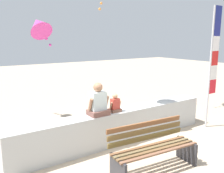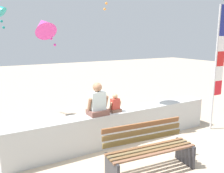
{
  "view_description": "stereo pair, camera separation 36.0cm",
  "coord_description": "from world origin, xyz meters",
  "px_view_note": "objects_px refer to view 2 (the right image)",
  "views": [
    {
      "loc": [
        -3.21,
        -3.53,
        2.48
      ],
      "look_at": [
        -0.16,
        1.02,
        1.39
      ],
      "focal_mm": 39.22,
      "sensor_mm": 36.0,
      "label": 1
    },
    {
      "loc": [
        -2.91,
        -3.72,
        2.48
      ],
      "look_at": [
        -0.16,
        1.02,
        1.39
      ],
      "focal_mm": 39.22,
      "sensor_mm": 36.0,
      "label": 2
    }
  ],
  "objects_px": {
    "person_adult": "(98,102)",
    "kite_magenta": "(44,26)",
    "park_bench": "(149,149)",
    "person_child": "(115,105)",
    "flag_banner": "(219,59)"
  },
  "relations": [
    {
      "from": "park_bench",
      "to": "flag_banner",
      "type": "relative_size",
      "value": 0.53
    },
    {
      "from": "park_bench",
      "to": "kite_magenta",
      "type": "distance_m",
      "value": 4.5
    },
    {
      "from": "person_adult",
      "to": "person_child",
      "type": "relative_size",
      "value": 1.69
    },
    {
      "from": "person_adult",
      "to": "kite_magenta",
      "type": "distance_m",
      "value": 2.97
    },
    {
      "from": "park_bench",
      "to": "kite_magenta",
      "type": "relative_size",
      "value": 1.81
    },
    {
      "from": "park_bench",
      "to": "kite_magenta",
      "type": "height_order",
      "value": "kite_magenta"
    },
    {
      "from": "kite_magenta",
      "to": "park_bench",
      "type": "bearing_deg",
      "value": -76.78
    },
    {
      "from": "flag_banner",
      "to": "kite_magenta",
      "type": "xyz_separation_m",
      "value": [
        -3.81,
        2.87,
        0.89
      ]
    },
    {
      "from": "flag_banner",
      "to": "kite_magenta",
      "type": "relative_size",
      "value": 3.4
    },
    {
      "from": "kite_magenta",
      "to": "person_adult",
      "type": "bearing_deg",
      "value": -78.48
    },
    {
      "from": "person_adult",
      "to": "person_child",
      "type": "bearing_deg",
      "value": 0.05
    },
    {
      "from": "park_bench",
      "to": "flag_banner",
      "type": "height_order",
      "value": "flag_banner"
    },
    {
      "from": "person_child",
      "to": "kite_magenta",
      "type": "relative_size",
      "value": 0.45
    },
    {
      "from": "flag_banner",
      "to": "kite_magenta",
      "type": "height_order",
      "value": "flag_banner"
    },
    {
      "from": "park_bench",
      "to": "kite_magenta",
      "type": "xyz_separation_m",
      "value": [
        -0.87,
        3.71,
        2.4
      ]
    }
  ]
}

